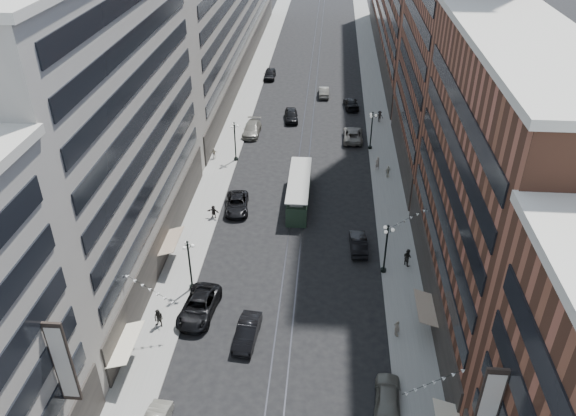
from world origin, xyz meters
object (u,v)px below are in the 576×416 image
(pedestrian_2, at_px, (159,318))
(car_7, at_px, (237,204))
(car_4, at_px, (388,397))
(pedestrian_5, at_px, (213,212))
(car_12, at_px, (351,103))
(streetcar, at_px, (299,191))
(pedestrian_6, at_px, (214,153))
(lamppost_se_far, at_px, (386,247))
(car_5, at_px, (247,332))
(car_14, at_px, (324,92))
(lamppost_sw_mid, at_px, (235,140))
(pedestrian_7, at_px, (407,257))
(car_10, at_px, (358,243))
(car_9, at_px, (270,74))
(car_13, at_px, (291,115))
(pedestrian_8, at_px, (377,163))
(pedestrian_extra_1, at_px, (388,171))
(lamppost_sw_far, at_px, (190,264))
(lamppost_se_mid, at_px, (372,129))
(pedestrian_4, at_px, (397,329))
(car_8, at_px, (252,129))
(pedestrian_9, at_px, (379,116))
(car_11, at_px, (353,135))
(car_2, at_px, (199,307))

(pedestrian_2, relative_size, car_7, 0.32)
(car_4, xyz_separation_m, pedestrian_5, (-17.90, 24.48, 0.11))
(car_4, distance_m, car_12, 59.41)
(streetcar, height_order, pedestrian_6, streetcar)
(lamppost_se_far, height_order, pedestrian_2, lamppost_se_far)
(lamppost_se_far, height_order, pedestrian_6, lamppost_se_far)
(streetcar, height_order, car_5, streetcar)
(car_14, height_order, pedestrian_5, pedestrian_5)
(lamppost_sw_mid, xyz_separation_m, pedestrian_7, (20.81, -21.73, -2.01))
(car_10, relative_size, pedestrian_5, 3.09)
(pedestrian_2, distance_m, car_12, 55.58)
(car_4, distance_m, car_9, 74.76)
(car_13, xyz_separation_m, pedestrian_8, (12.49, -15.76, 0.23))
(lamppost_se_far, height_order, car_12, lamppost_se_far)
(pedestrian_2, bearing_deg, pedestrian_8, 73.37)
(car_4, relative_size, pedestrian_extra_1, 3.07)
(lamppost_sw_far, distance_m, lamppost_se_mid, 36.91)
(pedestrian_4, distance_m, pedestrian_5, 25.89)
(lamppost_sw_mid, bearing_deg, pedestrian_4, -59.35)
(lamppost_se_mid, relative_size, car_8, 0.94)
(car_7, height_order, car_12, car_7)
(pedestrian_5, height_order, pedestrian_9, pedestrian_9)
(car_7, distance_m, car_11, 24.71)
(car_4, distance_m, car_7, 30.77)
(lamppost_se_far, distance_m, car_8, 36.29)
(pedestrian_2, distance_m, car_13, 47.43)
(car_11, bearing_deg, pedestrian_7, 99.63)
(lamppost_sw_far, relative_size, car_2, 0.89)
(car_12, height_order, car_13, car_13)
(lamppost_sw_mid, relative_size, streetcar, 0.48)
(car_8, bearing_deg, pedestrian_extra_1, -31.00)
(car_8, xyz_separation_m, car_10, (14.95, -28.07, -0.06))
(car_11, bearing_deg, car_8, -2.69)
(lamppost_se_far, xyz_separation_m, car_10, (-2.40, 3.73, -2.31))
(lamppost_sw_far, height_order, pedestrian_2, lamppost_sw_far)
(pedestrian_2, relative_size, pedestrian_8, 0.97)
(car_14, xyz_separation_m, pedestrian_5, (-11.70, -40.01, 0.13))
(car_7, distance_m, pedestrian_extra_1, 20.39)
(pedestrian_4, bearing_deg, car_7, 19.26)
(pedestrian_7, bearing_deg, car_10, 24.37)
(car_2, distance_m, car_14, 56.70)
(car_13, distance_m, pedestrian_5, 29.74)
(car_4, bearing_deg, pedestrian_9, -88.09)
(lamppost_se_mid, xyz_separation_m, pedestrian_7, (2.41, -26.73, -2.01))
(car_8, xyz_separation_m, pedestrian_7, (19.76, -30.52, 0.24))
(lamppost_se_far, xyz_separation_m, car_12, (-2.40, 43.40, -2.32))
(lamppost_se_far, relative_size, pedestrian_extra_1, 3.56)
(pedestrian_7, bearing_deg, car_2, 75.25)
(streetcar, distance_m, pedestrian_4, 23.81)
(pedestrian_9, bearing_deg, car_4, -86.11)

